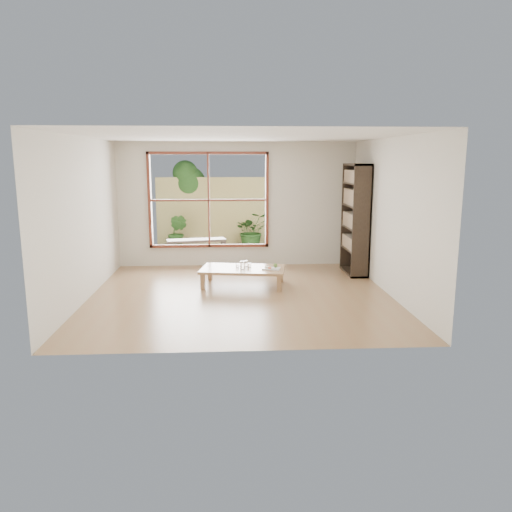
{
  "coord_description": "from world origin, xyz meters",
  "views": [
    {
      "loc": [
        -0.2,
        -8.11,
        2.25
      ],
      "look_at": [
        0.29,
        0.59,
        0.55
      ],
      "focal_mm": 35.0,
      "sensor_mm": 36.0,
      "label": 1
    }
  ],
  "objects_px": {
    "bookshelf": "(355,219)",
    "food_tray": "(272,268)",
    "garden_bench": "(196,242)",
    "low_table": "(243,270)"
  },
  "relations": [
    {
      "from": "bookshelf",
      "to": "food_tray",
      "type": "height_order",
      "value": "bookshelf"
    },
    {
      "from": "low_table",
      "to": "garden_bench",
      "type": "distance_m",
      "value": 2.76
    },
    {
      "from": "bookshelf",
      "to": "garden_bench",
      "type": "bearing_deg",
      "value": 152.52
    },
    {
      "from": "bookshelf",
      "to": "garden_bench",
      "type": "height_order",
      "value": "bookshelf"
    },
    {
      "from": "food_tray",
      "to": "garden_bench",
      "type": "distance_m",
      "value": 3.08
    },
    {
      "from": "food_tray",
      "to": "low_table",
      "type": "bearing_deg",
      "value": -178.89
    },
    {
      "from": "low_table",
      "to": "food_tray",
      "type": "bearing_deg",
      "value": -3.32
    },
    {
      "from": "food_tray",
      "to": "bookshelf",
      "type": "bearing_deg",
      "value": 43.37
    },
    {
      "from": "low_table",
      "to": "food_tray",
      "type": "relative_size",
      "value": 4.65
    },
    {
      "from": "low_table",
      "to": "food_tray",
      "type": "xyz_separation_m",
      "value": [
        0.52,
        -0.11,
        0.06
      ]
    }
  ]
}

